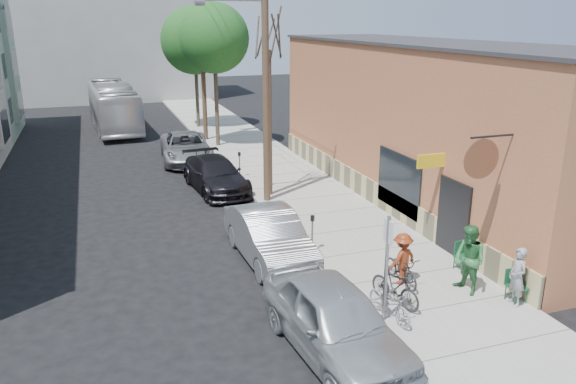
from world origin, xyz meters
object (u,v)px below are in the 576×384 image
object	(u,v)px
tree_leafy_mid	(214,38)
patron_grey	(517,277)
tree_leafy_far	(194,40)
car_0	(335,320)
patron_green	(469,260)
parked_bike_a	(395,287)
patio_chair_a	(464,257)
tree_bare	(269,125)
car_2	(216,175)
utility_pole_near	(264,73)
car_1	(269,237)
parked_bike_b	(390,303)
sign_post	(387,259)
parking_meter_far	(240,160)
patio_chair_b	(517,287)
cyclist	(402,259)
car_3	(186,147)
bus	(113,106)
parking_meter_near	(312,227)

from	to	relation	value
tree_leafy_mid	patron_grey	bearing A→B (deg)	-81.62
tree_leafy_far	car_0	world-z (taller)	tree_leafy_far
patron_green	parked_bike_a	size ratio (longest dim) A/B	1.16
patio_chair_a	car_0	bearing A→B (deg)	-162.81
tree_bare	car_2	xyz separation A→B (m)	(-2.00, 1.80, -2.47)
utility_pole_near	car_1	xyz separation A→B (m)	(-1.59, -5.63, -4.59)
patron_green	parked_bike_b	xyz separation A→B (m)	(-2.74, -0.54, -0.55)
sign_post	tree_leafy_far	distance (m)	28.39
parking_meter_far	tree_bare	bearing A→B (deg)	-79.82
tree_leafy_mid	car_0	distance (m)	23.12
patio_chair_b	patron_grey	distance (m)	0.42
cyclist	car_3	xyz separation A→B (m)	(-3.39, 17.12, -0.14)
tree_leafy_mid	car_2	bearing A→B (deg)	-102.99
car_0	tree_leafy_mid	bearing A→B (deg)	79.90
sign_post	parked_bike_b	bearing A→B (deg)	11.71
car_3	tree_bare	bearing A→B (deg)	-68.20
tree_leafy_mid	car_0	world-z (taller)	tree_leafy_mid
patron_grey	car_3	xyz separation A→B (m)	(-5.63, 19.22, -0.19)
parking_meter_far	patron_grey	world-z (taller)	patron_grey
tree_leafy_far	patio_chair_a	world-z (taller)	tree_leafy_far
tree_bare	bus	bearing A→B (deg)	106.53
parked_bike_a	parked_bike_b	size ratio (longest dim) A/B	1.02
car_3	car_0	bearing A→B (deg)	-84.78
tree_leafy_mid	patron_green	distance (m)	21.82
car_3	sign_post	bearing A→B (deg)	-79.65
tree_bare	tree_leafy_far	size ratio (longest dim) A/B	0.75
sign_post	car_0	distance (m)	2.08
parking_meter_far	patio_chair_b	size ratio (longest dim) A/B	1.41
bus	parked_bike_a	bearing A→B (deg)	-81.73
tree_bare	parked_bike_a	distance (m)	10.83
sign_post	parked_bike_a	bearing A→B (deg)	43.48
sign_post	patron_grey	distance (m)	3.82
patio_chair_a	parked_bike_b	size ratio (longest dim) A/B	0.53
patio_chair_a	patron_green	bearing A→B (deg)	-130.46
tree_leafy_mid	parked_bike_a	xyz separation A→B (m)	(0.21, -20.99, -5.72)
parking_meter_far	tree_leafy_mid	distance (m)	9.18
utility_pole_near	parked_bike_b	world-z (taller)	utility_pole_near
sign_post	parked_bike_a	size ratio (longest dim) A/B	1.66
parking_meter_far	utility_pole_near	bearing A→B (deg)	-87.89
tree_leafy_far	patio_chair_b	world-z (taller)	tree_leafy_far
tree_leafy_far	tree_leafy_mid	bearing A→B (deg)	-90.00
car_0	car_3	xyz separation A→B (m)	(-0.25, 19.52, -0.08)
tree_bare	patron_green	xyz separation A→B (m)	(2.47, -10.57, -2.08)
tree_leafy_far	car_3	size ratio (longest dim) A/B	1.47
parked_bike_b	car_1	xyz separation A→B (m)	(-1.73, 4.73, 0.24)
parking_meter_near	parking_meter_far	xyz separation A→B (m)	(0.00, 9.51, 0.00)
patron_green	parked_bike_b	distance (m)	2.85
utility_pole_near	parking_meter_far	bearing A→B (deg)	92.11
patron_green	car_3	bearing A→B (deg)	-172.60
patron_green	patio_chair_b	bearing A→B (deg)	38.78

